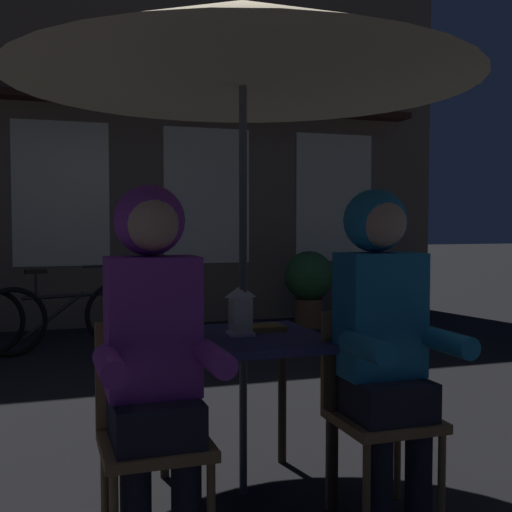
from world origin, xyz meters
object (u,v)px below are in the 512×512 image
object	(u,v)px
person_right_hooded	(383,321)
bicycle_third	(66,316)
patio_umbrella	(243,43)
chair_left	(152,424)
lantern	(240,309)
cafe_table	(243,358)
potted_plant	(309,282)
chair_right	(375,401)
book	(262,328)
person_left_hooded	(154,333)

from	to	relation	value
person_right_hooded	bicycle_third	size ratio (longest dim) A/B	0.85
patio_umbrella	person_right_hooded	world-z (taller)	patio_umbrella
chair_left	bicycle_third	size ratio (longest dim) A/B	0.53
lantern	person_right_hooded	world-z (taller)	person_right_hooded
patio_umbrella	cafe_table	bearing A→B (deg)	0.00
patio_umbrella	potted_plant	size ratio (longest dim) A/B	2.51
chair_right	book	distance (m)	0.65
patio_umbrella	chair_right	world-z (taller)	patio_umbrella
chair_left	bicycle_third	world-z (taller)	chair_left
person_left_hooded	person_right_hooded	bearing A→B (deg)	0.00
patio_umbrella	book	xyz separation A→B (m)	(0.13, 0.11, -1.31)
cafe_table	lantern	world-z (taller)	lantern
potted_plant	book	bearing A→B (deg)	-115.93
patio_umbrella	chair_left	xyz separation A→B (m)	(-0.48, -0.37, -1.57)
book	patio_umbrella	bearing A→B (deg)	-140.12
chair_left	chair_right	size ratio (longest dim) A/B	1.00
cafe_table	person_left_hooded	size ratio (longest dim) A/B	0.53
potted_plant	person_right_hooded	bearing A→B (deg)	-109.72
chair_right	person_right_hooded	xyz separation A→B (m)	(0.00, -0.06, 0.36)
potted_plant	cafe_table	bearing A→B (deg)	-116.77
person_right_hooded	book	world-z (taller)	person_right_hooded
bicycle_third	potted_plant	distance (m)	2.92
lantern	potted_plant	distance (m)	4.86
person_left_hooded	book	bearing A→B (deg)	41.07
cafe_table	person_right_hooded	xyz separation A→B (m)	(0.48, -0.43, 0.21)
cafe_table	chair_right	world-z (taller)	chair_right
chair_left	potted_plant	bearing A→B (deg)	60.45
book	person_right_hooded	bearing A→B (deg)	-55.99
chair_left	person_left_hooded	world-z (taller)	person_left_hooded
lantern	chair_left	world-z (taller)	lantern
book	potted_plant	world-z (taller)	potted_plant
chair_left	book	size ratio (longest dim) A/B	4.35
lantern	chair_right	distance (m)	0.72
person_left_hooded	bicycle_third	xyz separation A→B (m)	(-0.18, 4.14, -0.50)
cafe_table	chair_left	world-z (taller)	chair_left
cafe_table	lantern	bearing A→B (deg)	129.30
lantern	book	size ratio (longest dim) A/B	1.16
person_left_hooded	potted_plant	xyz separation A→B (m)	(2.67, 4.76, -0.30)
chair_right	potted_plant	world-z (taller)	potted_plant
cafe_table	patio_umbrella	size ratio (longest dim) A/B	0.32
person_right_hooded	book	bearing A→B (deg)	123.30
bicycle_third	lantern	bearing A→B (deg)	-80.06
patio_umbrella	person_left_hooded	world-z (taller)	patio_umbrella
chair_right	bicycle_third	bearing A→B (deg)	105.57
cafe_table	lantern	xyz separation A→B (m)	(-0.01, 0.01, 0.22)
chair_right	patio_umbrella	bearing A→B (deg)	142.45
person_left_hooded	potted_plant	size ratio (longest dim) A/B	1.52
cafe_table	bicycle_third	size ratio (longest dim) A/B	0.45
cafe_table	person_right_hooded	distance (m)	0.67
lantern	person_left_hooded	size ratio (longest dim) A/B	0.17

